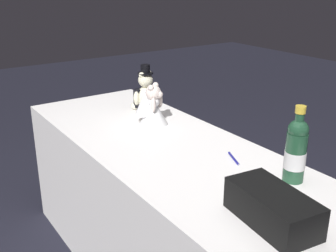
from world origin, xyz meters
The scene contains 6 objects.
reception_table centered at (0.00, 0.00, 0.39)m, with size 2.03×0.73×0.78m, color white.
teddy_bear_groom centered at (0.54, -0.19, 0.89)m, with size 0.15×0.16×0.29m.
teddy_bear_bride centered at (0.30, -0.10, 0.89)m, with size 0.21×0.19×0.23m.
champagne_bottle centered at (-0.59, -0.21, 0.92)m, with size 0.09×0.09×0.32m.
signing_pen centered at (-0.31, -0.15, 0.79)m, with size 0.13×0.06×0.01m.
gift_case_black centered at (-0.75, 0.09, 0.84)m, with size 0.35×0.20×0.12m.
Camera 1 is at (-1.53, 1.05, 1.57)m, focal length 44.03 mm.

